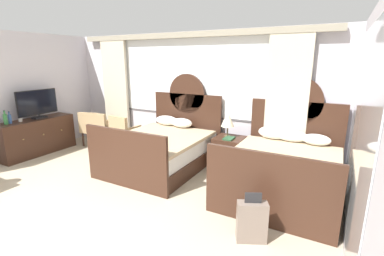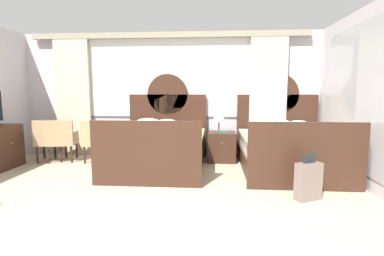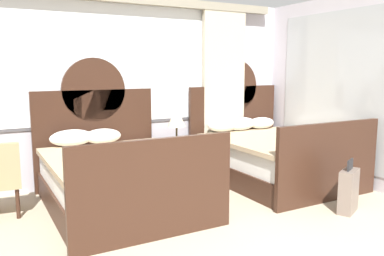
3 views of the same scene
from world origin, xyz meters
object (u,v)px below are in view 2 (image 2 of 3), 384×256
(suitcase_on_floor, at_px, (308,181))
(armchair_by_window_left, at_px, (98,139))
(bed_near_mirror, at_px, (287,149))
(table_lamp_on_nightstand, at_px, (219,115))
(book_on_nightstand, at_px, (223,132))
(armchair_by_window_right, at_px, (50,138))
(bed_near_window, at_px, (159,148))
(nightstand_between_beds, at_px, (221,147))
(armchair_by_window_centre, at_px, (61,138))

(suitcase_on_floor, bearing_deg, armchair_by_window_left, 153.38)
(bed_near_mirror, height_order, armchair_by_window_left, bed_near_mirror)
(table_lamp_on_nightstand, height_order, suitcase_on_floor, table_lamp_on_nightstand)
(table_lamp_on_nightstand, relative_size, armchair_by_window_left, 0.60)
(suitcase_on_floor, bearing_deg, bed_near_mirror, 87.03)
(book_on_nightstand, xyz_separation_m, armchair_by_window_right, (-3.53, -0.19, -0.13))
(bed_near_window, relative_size, nightstand_between_beds, 3.59)
(bed_near_mirror, relative_size, nightstand_between_beds, 3.59)
(table_lamp_on_nightstand, distance_m, armchair_by_window_right, 3.49)
(bed_near_mirror, bearing_deg, armchair_by_window_centre, 175.85)
(armchair_by_window_left, bearing_deg, book_on_nightstand, 4.44)
(bed_near_window, relative_size, suitcase_on_floor, 3.41)
(bed_near_window, xyz_separation_m, bed_near_mirror, (2.35, 0.01, 0.00))
(book_on_nightstand, bearing_deg, armchair_by_window_left, -175.56)
(nightstand_between_beds, xyz_separation_m, armchair_by_window_left, (-2.50, -0.31, 0.19))
(bed_near_window, height_order, nightstand_between_beds, bed_near_window)
(nightstand_between_beds, distance_m, armchair_by_window_right, 3.52)
(nightstand_between_beds, xyz_separation_m, suitcase_on_floor, (1.09, -2.11, -0.04))
(suitcase_on_floor, bearing_deg, armchair_by_window_centre, 157.55)
(table_lamp_on_nightstand, bearing_deg, book_on_nightstand, -57.27)
(bed_near_window, distance_m, armchair_by_window_right, 2.35)
(bed_near_window, bearing_deg, nightstand_between_beds, 28.50)
(armchair_by_window_left, bearing_deg, bed_near_mirror, -5.00)
(bed_near_mirror, height_order, suitcase_on_floor, bed_near_mirror)
(armchair_by_window_centre, bearing_deg, armchair_by_window_left, -0.11)
(bed_near_mirror, bearing_deg, armchair_by_window_right, 176.04)
(bed_near_window, bearing_deg, bed_near_mirror, 0.24)
(nightstand_between_beds, bearing_deg, bed_near_window, -151.50)
(bed_near_window, xyz_separation_m, book_on_nightstand, (1.21, 0.53, 0.23))
(book_on_nightstand, height_order, armchair_by_window_centre, armchair_by_window_centre)
(armchair_by_window_left, height_order, armchair_by_window_centre, same)
(table_lamp_on_nightstand, bearing_deg, armchair_by_window_right, -174.44)
(book_on_nightstand, bearing_deg, suitcase_on_floor, -61.96)
(armchair_by_window_left, bearing_deg, bed_near_window, -14.05)
(bed_near_window, relative_size, book_on_nightstand, 8.24)
(bed_near_window, bearing_deg, armchair_by_window_right, 171.84)
(bed_near_mirror, bearing_deg, table_lamp_on_nightstand, 151.89)
(bed_near_window, relative_size, armchair_by_window_right, 2.49)
(table_lamp_on_nightstand, relative_size, armchair_by_window_right, 0.60)
(bed_near_mirror, bearing_deg, armchair_by_window_left, 175.00)
(armchair_by_window_centre, height_order, suitcase_on_floor, armchair_by_window_centre)
(bed_near_mirror, relative_size, suitcase_on_floor, 3.41)
(bed_near_window, relative_size, armchair_by_window_centre, 2.49)
(nightstand_between_beds, height_order, book_on_nightstand, book_on_nightstand)
(table_lamp_on_nightstand, relative_size, suitcase_on_floor, 0.82)
(nightstand_between_beds, bearing_deg, armchair_by_window_left, -172.95)
(nightstand_between_beds, relative_size, armchair_by_window_centre, 0.69)
(bed_near_window, distance_m, bed_near_mirror, 2.35)
(table_lamp_on_nightstand, bearing_deg, bed_near_mirror, -28.11)
(bed_near_mirror, xyz_separation_m, suitcase_on_floor, (-0.08, -1.48, -0.13))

